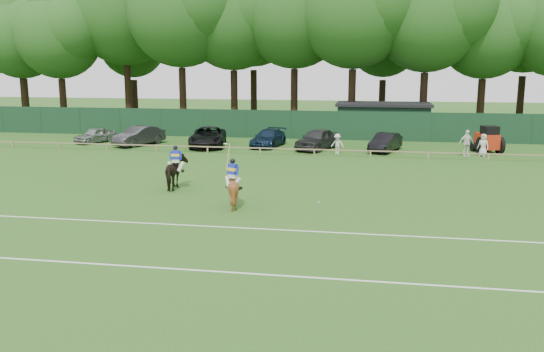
% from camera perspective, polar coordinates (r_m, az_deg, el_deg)
% --- Properties ---
extents(ground, '(160.00, 160.00, 0.00)m').
position_cam_1_polar(ground, '(24.45, -2.37, -4.53)').
color(ground, '#1E4C14').
rests_on(ground, ground).
extents(horse_dark, '(1.28, 2.26, 1.80)m').
position_cam_1_polar(horse_dark, '(30.88, -9.47, 0.36)').
color(horse_dark, black).
rests_on(horse_dark, ground).
extents(horse_chestnut, '(1.96, 2.04, 1.75)m').
position_cam_1_polar(horse_chestnut, '(26.73, -3.90, -1.25)').
color(horse_chestnut, brown).
rests_on(horse_chestnut, ground).
extents(sedan_silver, '(2.84, 4.01, 1.27)m').
position_cam_1_polar(sedan_silver, '(50.57, -17.12, 3.89)').
color(sedan_silver, '#9FA1A3').
rests_on(sedan_silver, ground).
extents(sedan_grey, '(3.25, 4.93, 1.53)m').
position_cam_1_polar(sedan_grey, '(48.01, -13.04, 3.90)').
color(sedan_grey, '#2B2B2D').
rests_on(sedan_grey, ground).
extents(suv_black, '(3.59, 6.03, 1.57)m').
position_cam_1_polar(suv_black, '(46.17, -6.38, 3.86)').
color(suv_black, black).
rests_on(suv_black, ground).
extents(sedan_navy, '(2.61, 4.91, 1.36)m').
position_cam_1_polar(sedan_navy, '(46.03, -0.37, 3.77)').
color(sedan_navy, '#12233B').
rests_on(sedan_navy, ground).
extents(hatch_grey, '(3.48, 5.11, 1.62)m').
position_cam_1_polar(hatch_grey, '(44.57, 4.48, 3.66)').
color(hatch_grey, '#2E2E30').
rests_on(hatch_grey, ground).
extents(estate_black, '(2.72, 4.43, 1.38)m').
position_cam_1_polar(estate_black, '(44.33, 11.17, 3.29)').
color(estate_black, black).
rests_on(estate_black, ground).
extents(spectator_left, '(1.06, 0.75, 1.48)m').
position_cam_1_polar(spectator_left, '(42.56, 6.49, 3.18)').
color(spectator_left, beige).
rests_on(spectator_left, ground).
extents(spectator_mid, '(1.21, 0.87, 1.90)m').
position_cam_1_polar(spectator_mid, '(43.51, 18.70, 3.11)').
color(spectator_mid, white).
rests_on(spectator_mid, ground).
extents(spectator_right, '(0.94, 0.84, 1.62)m').
position_cam_1_polar(spectator_right, '(43.87, 20.19, 2.88)').
color(spectator_right, beige).
rests_on(spectator_right, ground).
extents(rider_dark, '(0.93, 0.43, 1.41)m').
position_cam_1_polar(rider_dark, '(30.73, -9.53, 1.80)').
color(rider_dark, silver).
rests_on(rider_dark, ground).
extents(rider_chestnut, '(0.89, 0.79, 2.05)m').
position_cam_1_polar(rider_chestnut, '(26.57, -3.94, 0.38)').
color(rider_chestnut, silver).
rests_on(rider_chestnut, ground).
extents(polo_ball, '(0.09, 0.09, 0.09)m').
position_cam_1_polar(polo_ball, '(27.61, 4.63, -2.63)').
color(polo_ball, silver).
rests_on(polo_ball, ground).
extents(pitch_lines, '(60.00, 5.10, 0.01)m').
position_cam_1_polar(pitch_lines, '(21.19, -4.39, -7.03)').
color(pitch_lines, silver).
rests_on(pitch_lines, ground).
extents(pitch_rail, '(62.10, 0.10, 0.50)m').
position_cam_1_polar(pitch_rail, '(41.76, 2.86, 2.67)').
color(pitch_rail, '#997F5B').
rests_on(pitch_rail, ground).
extents(perimeter_fence, '(92.08, 0.08, 2.50)m').
position_cam_1_polar(perimeter_fence, '(50.54, 4.13, 5.06)').
color(perimeter_fence, '#14351E').
rests_on(perimeter_fence, ground).
extents(utility_shed, '(8.40, 4.40, 3.04)m').
position_cam_1_polar(utility_shed, '(53.25, 10.94, 5.51)').
color(utility_shed, '#14331E').
rests_on(utility_shed, ground).
extents(tree_row, '(96.00, 12.00, 21.00)m').
position_cam_1_polar(tree_row, '(58.45, 6.87, 4.60)').
color(tree_row, '#26561C').
rests_on(tree_row, ground).
extents(tractor, '(2.20, 2.77, 2.04)m').
position_cam_1_polar(tractor, '(45.53, 20.59, 3.34)').
color(tractor, '#B72910').
rests_on(tractor, ground).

